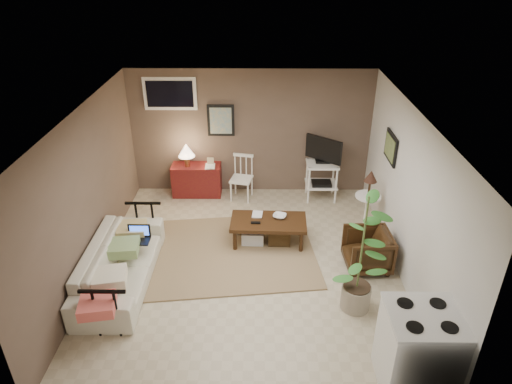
{
  "coord_description": "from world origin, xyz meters",
  "views": [
    {
      "loc": [
        0.19,
        -5.57,
        4.28
      ],
      "look_at": [
        0.12,
        0.35,
        1.09
      ],
      "focal_mm": 32.0,
      "sensor_mm": 36.0,
      "label": 1
    }
  ],
  "objects_px": {
    "spindle_chair": "(242,179)",
    "side_table": "(368,194)",
    "red_console": "(196,177)",
    "stove": "(418,350)",
    "tv_stand": "(322,167)",
    "potted_plant": "(362,251)",
    "coffee_table": "(268,230)",
    "sofa": "(119,257)",
    "armchair": "(368,249)"
  },
  "relations": [
    {
      "from": "sofa",
      "to": "tv_stand",
      "type": "height_order",
      "value": "tv_stand"
    },
    {
      "from": "red_console",
      "to": "side_table",
      "type": "distance_m",
      "value": 3.29
    },
    {
      "from": "side_table",
      "to": "armchair",
      "type": "height_order",
      "value": "side_table"
    },
    {
      "from": "sofa",
      "to": "potted_plant",
      "type": "distance_m",
      "value": 3.34
    },
    {
      "from": "coffee_table",
      "to": "side_table",
      "type": "bearing_deg",
      "value": 13.51
    },
    {
      "from": "side_table",
      "to": "armchair",
      "type": "bearing_deg",
      "value": -100.05
    },
    {
      "from": "tv_stand",
      "to": "potted_plant",
      "type": "distance_m",
      "value": 3.04
    },
    {
      "from": "potted_plant",
      "to": "coffee_table",
      "type": "bearing_deg",
      "value": 127.62
    },
    {
      "from": "sofa",
      "to": "red_console",
      "type": "relative_size",
      "value": 2.0
    },
    {
      "from": "coffee_table",
      "to": "potted_plant",
      "type": "height_order",
      "value": "potted_plant"
    },
    {
      "from": "coffee_table",
      "to": "tv_stand",
      "type": "relative_size",
      "value": 0.99
    },
    {
      "from": "spindle_chair",
      "to": "armchair",
      "type": "bearing_deg",
      "value": -47.56
    },
    {
      "from": "potted_plant",
      "to": "red_console",
      "type": "bearing_deg",
      "value": 128.58
    },
    {
      "from": "spindle_chair",
      "to": "stove",
      "type": "height_order",
      "value": "stove"
    },
    {
      "from": "coffee_table",
      "to": "spindle_chair",
      "type": "height_order",
      "value": "spindle_chair"
    },
    {
      "from": "red_console",
      "to": "armchair",
      "type": "height_order",
      "value": "red_console"
    },
    {
      "from": "sofa",
      "to": "side_table",
      "type": "bearing_deg",
      "value": -69.76
    },
    {
      "from": "tv_stand",
      "to": "coffee_table",
      "type": "bearing_deg",
      "value": -124.0
    },
    {
      "from": "tv_stand",
      "to": "stove",
      "type": "distance_m",
      "value": 4.27
    },
    {
      "from": "spindle_chair",
      "to": "side_table",
      "type": "distance_m",
      "value": 2.43
    },
    {
      "from": "armchair",
      "to": "stove",
      "type": "distance_m",
      "value": 2.1
    },
    {
      "from": "coffee_table",
      "to": "stove",
      "type": "relative_size",
      "value": 1.22
    },
    {
      "from": "potted_plant",
      "to": "stove",
      "type": "height_order",
      "value": "potted_plant"
    },
    {
      "from": "armchair",
      "to": "potted_plant",
      "type": "relative_size",
      "value": 0.38
    },
    {
      "from": "coffee_table",
      "to": "sofa",
      "type": "xyz_separation_m",
      "value": [
        -2.11,
        -0.99,
        0.16
      ]
    },
    {
      "from": "sofa",
      "to": "tv_stand",
      "type": "relative_size",
      "value": 1.73
    },
    {
      "from": "coffee_table",
      "to": "spindle_chair",
      "type": "relative_size",
      "value": 1.44
    },
    {
      "from": "tv_stand",
      "to": "stove",
      "type": "bearing_deg",
      "value": -82.74
    },
    {
      "from": "armchair",
      "to": "side_table",
      "type": "bearing_deg",
      "value": 166.47
    },
    {
      "from": "tv_stand",
      "to": "armchair",
      "type": "height_order",
      "value": "tv_stand"
    },
    {
      "from": "spindle_chair",
      "to": "armchair",
      "type": "distance_m",
      "value": 2.9
    },
    {
      "from": "coffee_table",
      "to": "tv_stand",
      "type": "bearing_deg",
      "value": 56.0
    },
    {
      "from": "sofa",
      "to": "armchair",
      "type": "bearing_deg",
      "value": -83.98
    },
    {
      "from": "side_table",
      "to": "tv_stand",
      "type": "bearing_deg",
      "value": 118.96
    },
    {
      "from": "tv_stand",
      "to": "stove",
      "type": "relative_size",
      "value": 1.23
    },
    {
      "from": "spindle_chair",
      "to": "stove",
      "type": "distance_m",
      "value": 4.7
    },
    {
      "from": "tv_stand",
      "to": "side_table",
      "type": "bearing_deg",
      "value": -61.04
    },
    {
      "from": "coffee_table",
      "to": "red_console",
      "type": "height_order",
      "value": "red_console"
    },
    {
      "from": "potted_plant",
      "to": "armchair",
      "type": "bearing_deg",
      "value": 69.99
    },
    {
      "from": "stove",
      "to": "coffee_table",
      "type": "bearing_deg",
      "value": 120.12
    },
    {
      "from": "coffee_table",
      "to": "red_console",
      "type": "bearing_deg",
      "value": 129.43
    },
    {
      "from": "side_table",
      "to": "spindle_chair",
      "type": "bearing_deg",
      "value": 152.13
    },
    {
      "from": "spindle_chair",
      "to": "potted_plant",
      "type": "relative_size",
      "value": 0.49
    },
    {
      "from": "red_console",
      "to": "stove",
      "type": "bearing_deg",
      "value": -56.08
    },
    {
      "from": "sofa",
      "to": "side_table",
      "type": "relative_size",
      "value": 1.9
    },
    {
      "from": "coffee_table",
      "to": "side_table",
      "type": "distance_m",
      "value": 1.76
    },
    {
      "from": "sofa",
      "to": "stove",
      "type": "bearing_deg",
      "value": -114.94
    },
    {
      "from": "spindle_chair",
      "to": "stove",
      "type": "xyz_separation_m",
      "value": [
        2.05,
        -4.23,
        0.1
      ]
    },
    {
      "from": "sofa",
      "to": "side_table",
      "type": "xyz_separation_m",
      "value": [
        3.77,
        1.39,
        0.28
      ]
    },
    {
      "from": "coffee_table",
      "to": "red_console",
      "type": "distance_m",
      "value": 2.16
    }
  ]
}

